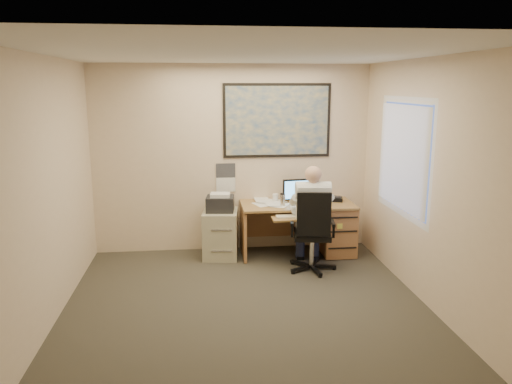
{
  "coord_description": "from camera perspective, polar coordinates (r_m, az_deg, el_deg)",
  "views": [
    {
      "loc": [
        -0.48,
        -4.92,
        2.4
      ],
      "look_at": [
        0.24,
        1.3,
        1.06
      ],
      "focal_mm": 35.0,
      "sensor_mm": 36.0,
      "label": 1
    }
  ],
  "objects": [
    {
      "name": "world_map",
      "position": [
        7.25,
        2.43,
        8.15
      ],
      "size": [
        1.56,
        0.03,
        1.06
      ],
      "primitive_type": "cube",
      "color": "#1E4C93",
      "rests_on": "room_shell"
    },
    {
      "name": "room_shell",
      "position": [
        5.05,
        -0.99,
        0.1
      ],
      "size": [
        4.0,
        4.5,
        2.7
      ],
      "color": "#36332A",
      "rests_on": "ground"
    },
    {
      "name": "wall_calendar",
      "position": [
        7.29,
        -3.48,
        1.65
      ],
      "size": [
        0.28,
        0.01,
        0.42
      ],
      "primitive_type": "cube",
      "color": "white",
      "rests_on": "room_shell"
    },
    {
      "name": "filing_cabinet",
      "position": [
        7.11,
        -4.07,
        -4.29
      ],
      "size": [
        0.54,
        0.62,
        0.93
      ],
      "rotation": [
        0.0,
        0.0,
        -0.12
      ],
      "color": "#AFAB8D",
      "rests_on": "ground"
    },
    {
      "name": "desk",
      "position": [
        7.3,
        7.29,
        -3.59
      ],
      "size": [
        1.6,
        0.97,
        1.07
      ],
      "color": "#A27A45",
      "rests_on": "ground"
    },
    {
      "name": "person",
      "position": [
        6.58,
        6.41,
        -3.0
      ],
      "size": [
        0.64,
        0.87,
        1.39
      ],
      "primitive_type": null,
      "rotation": [
        0.0,
        0.0,
        -0.08
      ],
      "color": "silver",
      "rests_on": "office_chair"
    },
    {
      "name": "window_blinds",
      "position": [
        6.28,
        16.5,
        3.83
      ],
      "size": [
        0.06,
        1.4,
        1.3
      ],
      "primitive_type": null,
      "color": "silver",
      "rests_on": "room_shell"
    },
    {
      "name": "office_chair",
      "position": [
        6.61,
        6.57,
        -6.31
      ],
      "size": [
        0.75,
        0.75,
        1.1
      ],
      "rotation": [
        0.0,
        0.0,
        -0.16
      ],
      "color": "black",
      "rests_on": "ground"
    }
  ]
}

